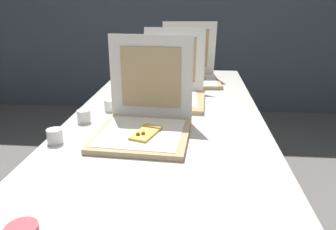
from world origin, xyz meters
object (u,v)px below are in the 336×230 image
(pizza_box_front, at_px, (145,121))
(cup_white_near_center, at_px, (84,116))
(pizza_box_middle, at_px, (170,90))
(cup_white_near_left, at_px, (55,136))
(table, at_px, (167,124))
(cup_white_mid, at_px, (110,105))
(pizza_box_back, at_px, (191,74))

(pizza_box_front, bearing_deg, cup_white_near_center, 163.51)
(pizza_box_middle, bearing_deg, cup_white_near_left, -121.80)
(table, bearing_deg, cup_white_mid, 171.44)
(pizza_box_back, bearing_deg, cup_white_mid, -128.50)
(cup_white_near_left, bearing_deg, pizza_box_back, 63.80)
(table, xyz_separation_m, cup_white_near_center, (-0.37, -0.12, 0.08))
(table, relative_size, pizza_box_front, 5.28)
(pizza_box_front, xyz_separation_m, cup_white_near_left, (-0.34, -0.12, -0.03))
(pizza_box_middle, height_order, cup_white_mid, pizza_box_middle)
(cup_white_near_left, bearing_deg, pizza_box_front, 19.62)
(pizza_box_back, xyz_separation_m, cup_white_mid, (-0.39, -0.64, -0.03))
(cup_white_near_left, distance_m, cup_white_near_center, 0.23)
(table, height_order, cup_white_near_center, cup_white_near_center)
(cup_white_mid, bearing_deg, pizza_box_middle, 36.20)
(cup_white_near_left, distance_m, cup_white_mid, 0.41)
(cup_white_mid, relative_size, cup_white_near_center, 1.00)
(table, bearing_deg, pizza_box_front, -107.04)
(pizza_box_back, distance_m, cup_white_near_center, 0.93)
(pizza_box_front, height_order, pizza_box_back, pizza_box_front)
(cup_white_near_left, bearing_deg, table, 40.73)
(pizza_box_front, distance_m, cup_white_near_center, 0.32)
(pizza_box_back, bearing_deg, table, -105.34)
(pizza_box_front, height_order, cup_white_near_left, pizza_box_front)
(pizza_box_front, bearing_deg, pizza_box_middle, 85.38)
(pizza_box_front, distance_m, cup_white_mid, 0.35)
(pizza_box_back, height_order, cup_white_near_left, pizza_box_back)
(pizza_box_front, relative_size, pizza_box_back, 0.96)
(pizza_box_middle, height_order, pizza_box_back, pizza_box_back)
(pizza_box_back, relative_size, cup_white_mid, 6.86)
(pizza_box_front, relative_size, cup_white_near_center, 6.60)
(pizza_box_middle, xyz_separation_m, pizza_box_back, (0.10, 0.43, 0.00))
(table, relative_size, cup_white_mid, 34.88)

